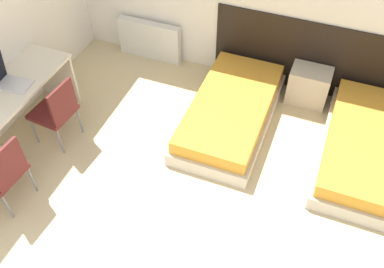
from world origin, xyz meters
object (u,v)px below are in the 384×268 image
(bed_near_door, at_px, (365,147))
(nightstand, at_px, (309,86))
(chair_near_notebook, at_px, (2,171))
(laptop, at_px, (8,79))
(chair_near_laptop, at_px, (56,110))
(bed_near_window, at_px, (231,112))

(bed_near_door, xyz_separation_m, nightstand, (-0.80, 0.76, 0.07))
(chair_near_notebook, bearing_deg, bed_near_door, 33.98)
(nightstand, height_order, laptop, laptop)
(bed_near_door, distance_m, chair_near_laptop, 3.52)
(bed_near_door, bearing_deg, chair_near_notebook, -150.11)
(chair_near_laptop, xyz_separation_m, chair_near_notebook, (0.00, -0.94, 0.00))
(chair_near_laptop, relative_size, laptop, 2.28)
(bed_near_window, distance_m, bed_near_door, 1.60)
(nightstand, bearing_deg, chair_near_notebook, -133.59)
(bed_near_door, distance_m, laptop, 4.05)
(bed_near_window, xyz_separation_m, chair_near_notebook, (-1.76, -1.93, 0.31))
(nightstand, height_order, chair_near_notebook, chair_near_notebook)
(bed_near_door, bearing_deg, bed_near_window, 180.00)
(chair_near_laptop, relative_size, chair_near_notebook, 1.00)
(chair_near_laptop, height_order, chair_near_notebook, same)
(bed_near_window, xyz_separation_m, laptop, (-2.26, -1.03, 0.65))
(bed_near_door, relative_size, chair_near_laptop, 2.16)
(chair_near_laptop, bearing_deg, laptop, -170.20)
(bed_near_window, relative_size, bed_near_door, 1.00)
(nightstand, relative_size, laptop, 1.32)
(bed_near_window, xyz_separation_m, nightstand, (0.80, 0.76, 0.07))
(nightstand, xyz_separation_m, laptop, (-3.06, -1.79, 0.58))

